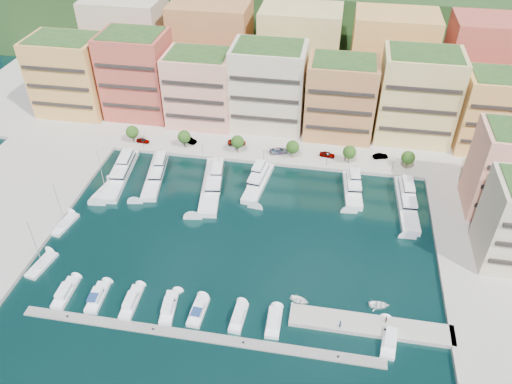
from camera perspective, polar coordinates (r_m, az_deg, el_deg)
ground at (r=120.05m, az=-1.53°, el=-4.91°), size 400.00×400.00×0.00m
north_quay at (r=170.19m, az=2.55°, el=9.17°), size 220.00×64.00×2.00m
hillside at (r=213.33m, az=4.38°, el=15.24°), size 240.00×40.00×58.00m
south_pontoon at (r=101.24m, az=-6.67°, el=-16.10°), size 72.00×2.20×0.35m
finger_pier at (r=104.39m, az=12.93°, el=-14.83°), size 32.00×5.00×2.00m
apartment_0 at (r=174.15m, az=-20.52°, el=12.38°), size 22.00×16.50×24.80m
apartment_1 at (r=165.89m, az=-13.45°, el=12.90°), size 20.00×16.50×26.80m
apartment_2 at (r=158.32m, az=-6.39°, el=11.67°), size 20.00×15.50×22.80m
apartment_3 at (r=155.29m, az=1.42°, el=11.97°), size 22.00×16.50×25.80m
apartment_4 at (r=152.62m, az=9.63°, el=10.53°), size 20.00×15.50×23.80m
apartment_5 at (r=155.55m, az=17.93°, el=10.36°), size 22.00×16.50×26.80m
apartment_6 at (r=159.52m, az=25.69°, el=8.24°), size 20.00×15.50×22.80m
apartment_east_a at (r=134.11m, az=27.23°, el=2.13°), size 18.00×14.50×22.80m
backblock_0 at (r=188.04m, az=-14.32°, el=16.31°), size 26.00×18.00×30.00m
backblock_1 at (r=178.50m, az=-5.05°, el=16.15°), size 26.00×18.00×30.00m
backblock_2 at (r=173.68m, az=4.95°, el=15.53°), size 26.00×18.00×30.00m
backblock_3 at (r=173.97m, az=15.14°, el=14.42°), size 26.00×18.00×30.00m
backblock_4 at (r=179.35m, az=24.89°, el=12.94°), size 26.00×18.00×30.00m
tree_0 at (r=153.74m, az=-13.96°, el=6.68°), size 3.80×3.80×5.65m
tree_1 at (r=148.41m, az=-8.21°, el=6.27°), size 3.80×3.80×5.65m
tree_2 at (r=144.67m, az=-2.12°, el=5.76°), size 3.80×3.80×5.65m
tree_3 at (r=142.63m, az=4.22°, el=5.16°), size 3.80×3.80×5.65m
tree_4 at (r=142.37m, az=10.64°, el=4.49°), size 3.80×3.80×5.65m
tree_5 at (r=143.90m, az=17.00°, el=3.77°), size 3.80×3.80×5.65m
lamppost_0 at (r=150.93m, az=-12.81°, el=5.84°), size 0.30×0.30×4.20m
lamppost_1 at (r=145.43m, az=-6.17°, el=5.31°), size 0.30×0.30×4.20m
lamppost_2 at (r=142.01m, az=0.88°, el=4.67°), size 0.30×0.30×4.20m
lamppost_3 at (r=140.82m, az=8.14°, el=3.94°), size 0.30×0.30×4.20m
lamppost_4 at (r=141.93m, az=15.40°, el=3.14°), size 0.30×0.30×4.20m
yacht_0 at (r=143.27m, az=-15.18°, el=2.26°), size 7.28×23.95×7.30m
yacht_1 at (r=140.51m, az=-11.36°, el=2.09°), size 7.46×21.71×7.30m
yacht_2 at (r=134.74m, az=-4.98°, el=1.10°), size 8.24×25.10×7.30m
yacht_3 at (r=135.04m, az=0.29°, el=1.36°), size 6.30×18.23×7.30m
yacht_5 at (r=134.90m, az=10.98°, el=0.51°), size 5.67×15.81×7.30m
yacht_6 at (r=133.77m, az=16.81°, el=-0.94°), size 5.37×22.74×7.30m
cruiser_0 at (r=113.98m, az=-20.96°, el=-10.72°), size 2.88×8.51×2.55m
cruiser_1 at (r=110.93m, az=-17.69°, el=-11.41°), size 3.17×8.23×2.66m
cruiser_2 at (r=108.18m, az=-14.05°, el=-12.13°), size 2.78×8.87×2.55m
cruiser_3 at (r=105.71m, az=-9.92°, el=-12.89°), size 3.44×8.67×2.55m
cruiser_4 at (r=104.19m, az=-6.64°, el=-13.44°), size 3.11×7.61×2.66m
cruiser_5 at (r=102.73m, az=-2.01°, el=-14.14°), size 2.87×7.47×2.55m
cruiser_6 at (r=101.98m, az=2.05°, el=-14.69°), size 2.89×7.41×2.55m
cruiser_9 at (r=102.85m, az=15.01°, el=-15.93°), size 3.82×9.26×2.55m
sailboat_2 at (r=138.90m, az=-16.88°, el=0.18°), size 4.33×9.62×13.20m
sailboat_1 at (r=130.91m, az=-21.04°, el=-3.52°), size 4.14×8.80×13.20m
sailboat_0 at (r=122.14m, az=-23.29°, el=-7.71°), size 4.09×8.58×13.20m
tender_2 at (r=107.77m, az=13.89°, el=-12.44°), size 4.53×3.43×0.88m
tender_0 at (r=106.03m, az=4.99°, el=-12.21°), size 4.52×3.73×0.81m
car_0 at (r=154.71m, az=-12.79°, el=5.75°), size 4.05×1.91×1.34m
car_1 at (r=152.37m, az=-7.71°, el=5.94°), size 5.46×3.56×1.70m
car_2 at (r=150.07m, az=-2.22°, el=5.70°), size 5.72×3.31×1.50m
car_3 at (r=146.15m, az=2.62°, el=4.74°), size 5.98×3.99×1.61m
car_4 at (r=145.92m, az=8.14°, el=4.28°), size 4.60×2.31×1.50m
car_5 at (r=148.16m, az=14.03°, el=4.00°), size 4.56×2.70×1.42m
person_0 at (r=101.22m, az=9.59°, el=-14.66°), size 0.72×0.84×1.93m
person_1 at (r=103.99m, az=14.61°, el=-13.89°), size 0.98×0.96×1.60m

